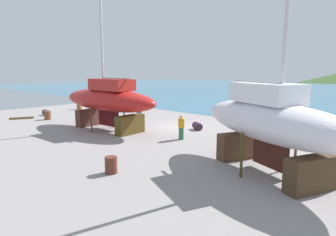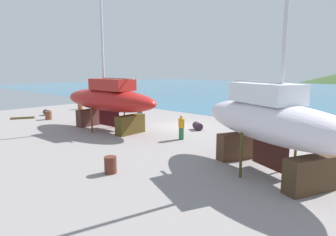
{
  "view_description": "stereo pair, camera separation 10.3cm",
  "coord_description": "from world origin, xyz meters",
  "views": [
    {
      "loc": [
        15.24,
        -17.57,
        4.66
      ],
      "look_at": [
        3.39,
        -4.92,
        1.7
      ],
      "focal_mm": 30.93,
      "sensor_mm": 36.0,
      "label": 1
    },
    {
      "loc": [
        15.31,
        -17.5,
        4.66
      ],
      "look_at": [
        3.39,
        -4.92,
        1.7
      ],
      "focal_mm": 30.93,
      "sensor_mm": 36.0,
      "label": 2
    }
  ],
  "objects": [
    {
      "name": "barrel_rust_far",
      "position": [
        -15.07,
        -0.31,
        0.46
      ],
      "size": [
        0.6,
        0.6,
        0.92
      ],
      "primitive_type": "cylinder",
      "rotation": [
        0.0,
        0.0,
        1.48
      ],
      "color": "brown",
      "rests_on": "ground"
    },
    {
      "name": "timber_short_skew",
      "position": [
        -13.05,
        -7.48,
        0.1
      ],
      "size": [
        1.01,
        1.93,
        0.19
      ],
      "primitive_type": "cube",
      "rotation": [
        0.0,
        0.0,
        1.13
      ],
      "color": "brown",
      "rests_on": "ground"
    },
    {
      "name": "barrel_by_slipway",
      "position": [
        -11.01,
        -5.9,
        0.39
      ],
      "size": [
        0.72,
        0.72,
        0.78
      ],
      "primitive_type": "cylinder",
      "rotation": [
        0.0,
        0.0,
        0.26
      ],
      "color": "brown",
      "rests_on": "ground"
    },
    {
      "name": "sea_water",
      "position": [
        0.0,
        44.01,
        0.0
      ],
      "size": [
        158.07,
        75.93,
        0.01
      ],
      "primitive_type": "cube",
      "color": "teal",
      "rests_on": "ground"
    },
    {
      "name": "worker",
      "position": [
        3.0,
        -3.22,
        0.84
      ],
      "size": [
        0.5,
        0.41,
        1.63
      ],
      "rotation": [
        0.0,
        0.0,
        4.27
      ],
      "color": "#296D43",
      "rests_on": "ground"
    },
    {
      "name": "barrel_tar_black",
      "position": [
        4.84,
        -10.22,
        0.38
      ],
      "size": [
        0.72,
        0.72,
        0.76
      ],
      "primitive_type": "cylinder",
      "rotation": [
        0.0,
        0.0,
        1.97
      ],
      "color": "#5A291E",
      "rests_on": "ground"
    },
    {
      "name": "ground_plane",
      "position": [
        0.0,
        -4.28,
        0.0
      ],
      "size": [
        41.32,
        41.32,
        0.0
      ],
      "primitive_type": "plane",
      "color": "gray"
    },
    {
      "name": "barrel_tipped_left",
      "position": [
        -13.63,
        -4.88,
        0.28
      ],
      "size": [
        0.82,
        0.61,
        0.56
      ],
      "primitive_type": "cylinder",
      "rotation": [
        1.57,
        0.0,
        4.64
      ],
      "color": "#30282D",
      "rests_on": "ground"
    },
    {
      "name": "sailboat_small_center",
      "position": [
        -3.17,
        -4.61,
        2.32
      ],
      "size": [
        9.89,
        3.43,
        15.25
      ],
      "rotation": [
        0.0,
        0.0,
        3.2
      ],
      "color": "#54302A",
      "rests_on": "ground"
    },
    {
      "name": "barrel_tipped_right",
      "position": [
        -7.11,
        1.93,
        0.45
      ],
      "size": [
        0.56,
        0.56,
        0.9
      ],
      "primitive_type": "cylinder",
      "rotation": [
        0.0,
        0.0,
        1.49
      ],
      "color": "#2F4864",
      "rests_on": "ground"
    },
    {
      "name": "barrel_rust_near",
      "position": [
        1.89,
        -0.01,
        0.29
      ],
      "size": [
        1.06,
        0.97,
        0.57
      ],
      "primitive_type": "cylinder",
      "rotation": [
        1.57,
        0.0,
        0.99
      ],
      "color": "#311E32",
      "rests_on": "ground"
    },
    {
      "name": "sailboat_large_starboard",
      "position": [
        9.95,
        -5.2,
        2.35
      ],
      "size": [
        9.42,
        6.2,
        13.19
      ],
      "rotation": [
        0.0,
        0.0,
        -0.41
      ],
      "color": "#44301F",
      "rests_on": "ground"
    }
  ]
}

